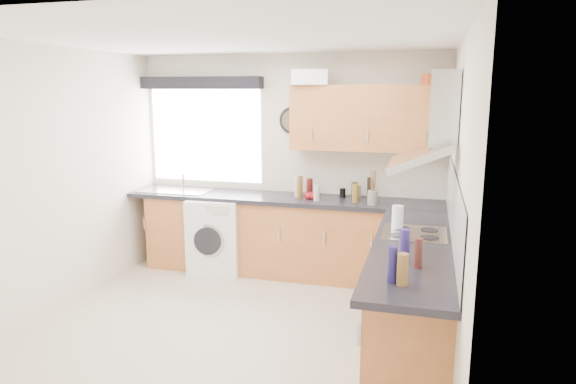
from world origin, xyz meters
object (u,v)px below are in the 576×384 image
(washing_machine, at_px, (218,234))
(extractor_hood, at_px, (433,131))
(upper_cabinets, at_px, (370,118))
(oven, at_px, (412,289))

(washing_machine, bearing_deg, extractor_hood, -30.47)
(extractor_hood, distance_m, upper_cabinets, 1.48)
(upper_cabinets, relative_size, washing_machine, 1.95)
(oven, xyz_separation_m, upper_cabinets, (-0.55, 1.32, 1.38))
(washing_machine, bearing_deg, upper_cabinets, 2.07)
(upper_cabinets, bearing_deg, washing_machine, -172.49)
(extractor_hood, relative_size, washing_machine, 0.89)
(oven, bearing_deg, upper_cabinets, 112.54)
(oven, xyz_separation_m, extractor_hood, (0.10, -0.00, 1.34))
(extractor_hood, height_order, washing_machine, extractor_hood)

